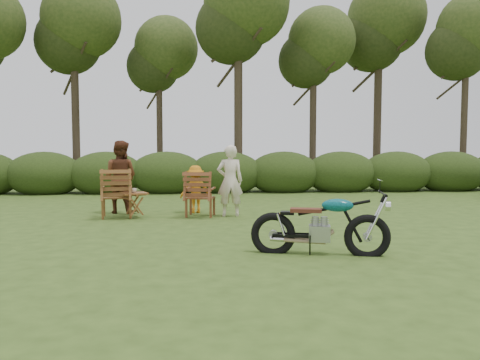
{
  "coord_description": "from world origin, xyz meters",
  "views": [
    {
      "loc": [
        -0.84,
        -6.88,
        1.52
      ],
      "look_at": [
        -0.1,
        2.0,
        0.9
      ],
      "focal_mm": 35.0,
      "sensor_mm": 36.0,
      "label": 1
    }
  ],
  "objects": [
    {
      "name": "adult_a",
      "position": [
        -0.21,
        3.38,
        0.0
      ],
      "size": [
        0.59,
        0.4,
        1.57
      ],
      "primitive_type": "imported",
      "rotation": [
        0.0,
        0.0,
        3.18
      ],
      "color": "beige",
      "rests_on": "ground"
    },
    {
      "name": "adult_b",
      "position": [
        -2.71,
        4.1,
        0.0
      ],
      "size": [
        0.98,
        0.87,
        1.68
      ],
      "primitive_type": "imported",
      "rotation": [
        0.0,
        0.0,
        2.81
      ],
      "color": "#582C19",
      "rests_on": "ground"
    },
    {
      "name": "cup",
      "position": [
        -2.29,
        3.25,
        0.6
      ],
      "size": [
        0.15,
        0.15,
        0.1
      ],
      "primitive_type": "imported",
      "rotation": [
        0.0,
        0.0,
        0.22
      ],
      "color": "beige",
      "rests_on": "side_table"
    },
    {
      "name": "side_table",
      "position": [
        -2.28,
        3.28,
        0.28
      ],
      "size": [
        0.67,
        0.62,
        0.55
      ],
      "primitive_type": null,
      "rotation": [
        0.0,
        0.0,
        0.4
      ],
      "color": "brown",
      "rests_on": "ground"
    },
    {
      "name": "lawn_chair_left",
      "position": [
        -2.67,
        3.4,
        0.0
      ],
      "size": [
        0.82,
        0.82,
        1.05
      ],
      "primitive_type": null,
      "rotation": [
        0.0,
        0.0,
        3.28
      ],
      "color": "#5A3716",
      "rests_on": "ground"
    },
    {
      "name": "motorcycle",
      "position": [
        0.83,
        -0.41,
        0.0
      ],
      "size": [
        1.97,
        1.12,
        1.06
      ],
      "primitive_type": null,
      "rotation": [
        0.0,
        0.0,
        -0.24
      ],
      "color": "#0C93A0",
      "rests_on": "ground"
    },
    {
      "name": "ground",
      "position": [
        0.0,
        0.0,
        0.0
      ],
      "size": [
        80.0,
        80.0,
        0.0
      ],
      "primitive_type": "plane",
      "color": "#314918",
      "rests_on": "ground"
    },
    {
      "name": "lawn_chair_right",
      "position": [
        -0.86,
        3.42,
        0.0
      ],
      "size": [
        0.8,
        0.8,
        0.99
      ],
      "primitive_type": null,
      "rotation": [
        0.0,
        0.0,
        2.95
      ],
      "color": "#5C2D17",
      "rests_on": "ground"
    },
    {
      "name": "child",
      "position": [
        -0.98,
        3.97,
        0.0
      ],
      "size": [
        0.79,
        0.57,
        1.1
      ],
      "primitive_type": "imported",
      "rotation": [
        0.0,
        0.0,
        3.39
      ],
      "color": "#C27112",
      "rests_on": "ground"
    },
    {
      "name": "tree_line",
      "position": [
        0.5,
        9.74,
        3.81
      ],
      "size": [
        22.52,
        11.62,
        8.14
      ],
      "color": "#35271D",
      "rests_on": "ground"
    }
  ]
}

